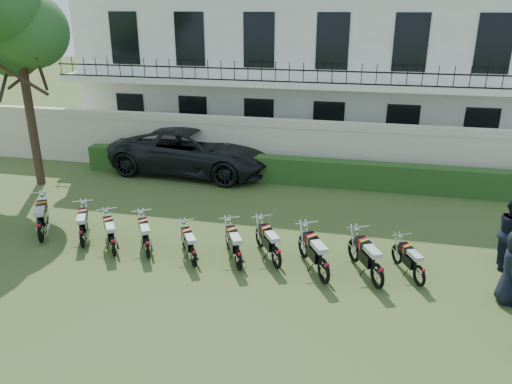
# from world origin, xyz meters

# --- Properties ---
(ground) EXTENTS (100.00, 100.00, 0.00)m
(ground) POSITION_xyz_m (0.00, 0.00, 0.00)
(ground) COLOR #3A4E1F
(ground) RESTS_ON ground
(perimeter_wall) EXTENTS (30.00, 0.35, 2.30)m
(perimeter_wall) POSITION_xyz_m (0.00, 8.00, 1.17)
(perimeter_wall) COLOR beige
(perimeter_wall) RESTS_ON ground
(hedge) EXTENTS (18.00, 0.60, 1.00)m
(hedge) POSITION_xyz_m (1.00, 7.20, 0.50)
(hedge) COLOR #1D3F16
(hedge) RESTS_ON ground
(building) EXTENTS (20.40, 9.60, 7.40)m
(building) POSITION_xyz_m (0.00, 13.96, 3.71)
(building) COLOR white
(building) RESTS_ON ground
(tree_west_near) EXTENTS (3.40, 3.20, 7.90)m
(tree_west_near) POSITION_xyz_m (-8.96, 5.00, 5.89)
(tree_west_near) COLOR #473323
(tree_west_near) RESTS_ON ground
(motorcycle_0) EXTENTS (1.08, 1.83, 1.11)m
(motorcycle_0) POSITION_xyz_m (-5.84, 0.47, 0.51)
(motorcycle_0) COLOR black
(motorcycle_0) RESTS_ON ground
(motorcycle_1) EXTENTS (0.92, 1.69, 1.00)m
(motorcycle_1) POSITION_xyz_m (-4.50, 0.45, 0.46)
(motorcycle_1) COLOR black
(motorcycle_1) RESTS_ON ground
(motorcycle_2) EXTENTS (1.10, 1.54, 0.99)m
(motorcycle_2) POSITION_xyz_m (-3.39, 0.14, 0.46)
(motorcycle_2) COLOR black
(motorcycle_2) RESTS_ON ground
(motorcycle_3) EXTENTS (0.98, 1.59, 0.98)m
(motorcycle_3) POSITION_xyz_m (-2.44, 0.26, 0.45)
(motorcycle_3) COLOR black
(motorcycle_3) RESTS_ON ground
(motorcycle_4) EXTENTS (0.98, 1.47, 0.92)m
(motorcycle_4) POSITION_xyz_m (-1.06, 0.08, 0.43)
(motorcycle_4) COLOR black
(motorcycle_4) RESTS_ON ground
(motorcycle_5) EXTENTS (0.96, 1.70, 1.02)m
(motorcycle_5) POSITION_xyz_m (0.13, 0.16, 0.47)
(motorcycle_5) COLOR black
(motorcycle_5) RESTS_ON ground
(motorcycle_6) EXTENTS (1.06, 1.65, 1.03)m
(motorcycle_6) POSITION_xyz_m (1.06, 0.48, 0.47)
(motorcycle_6) COLOR black
(motorcycle_6) RESTS_ON ground
(motorcycle_7) EXTENTS (1.07, 1.84, 1.11)m
(motorcycle_7) POSITION_xyz_m (2.33, -0.00, 0.51)
(motorcycle_7) COLOR black
(motorcycle_7) RESTS_ON ground
(motorcycle_8) EXTENTS (1.01, 1.84, 1.09)m
(motorcycle_8) POSITION_xyz_m (3.61, 0.06, 0.50)
(motorcycle_8) COLOR black
(motorcycle_8) RESTS_ON ground
(motorcycle_9) EXTENTS (0.82, 1.56, 0.92)m
(motorcycle_9) POSITION_xyz_m (4.61, 0.39, 0.42)
(motorcycle_9) COLOR black
(motorcycle_9) RESTS_ON ground
(suv) EXTENTS (6.77, 3.51, 1.82)m
(suv) POSITION_xyz_m (-3.71, 7.64, 0.91)
(suv) COLOR black
(suv) RESTS_ON ground
(officer_4) EXTENTS (0.83, 1.01, 1.93)m
(officer_4) POSITION_xyz_m (6.96, 1.97, 0.96)
(officer_4) COLOR black
(officer_4) RESTS_ON ground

